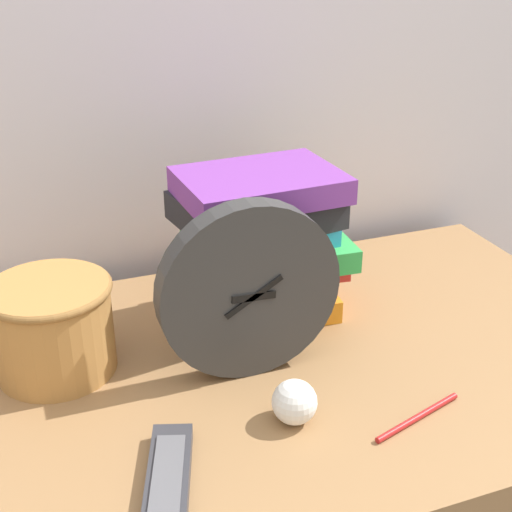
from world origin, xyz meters
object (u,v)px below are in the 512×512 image
Objects in this scene: pen at (418,417)px; desk_clock at (249,291)px; book_stack at (261,241)px; crumpled_paper_ball at (294,402)px; basket at (52,325)px; tv_remote at (167,488)px.

desk_clock is at bearing 132.22° from pen.
book_stack is (0.07, 0.14, 0.00)m from desk_clock.
pen is (0.15, -0.05, -0.02)m from crumpled_paper_ball.
book_stack is at bearing 106.03° from pen.
desk_clock is 0.15m from book_stack.
book_stack is at bearing 63.13° from desk_clock.
desk_clock reaches higher than crumpled_paper_ball.
desk_clock is 0.27m from basket.
book_stack reaches higher than basket.
tv_remote is at bearing -130.93° from desk_clock.
basket reaches higher than tv_remote.
crumpled_paper_ball reaches higher than pen.
book_stack reaches higher than crumpled_paper_ball.
crumpled_paper_ball is (0.01, -0.12, -0.10)m from desk_clock.
basket is at bearing 140.09° from crumpled_paper_ball.
desk_clock reaches higher than basket.
tv_remote is at bearing -73.83° from basket.
book_stack is at bearing 77.90° from crumpled_paper_ball.
book_stack is 4.65× the size of crumpled_paper_ball.
crumpled_paper_ball is at bearing 159.97° from pen.
pen is at bearing -47.78° from desk_clock.
book_stack is 0.42m from tv_remote.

